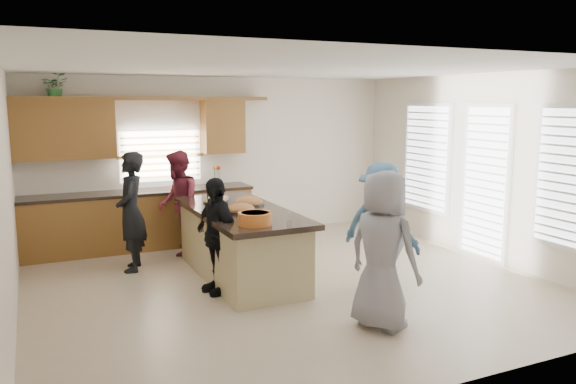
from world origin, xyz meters
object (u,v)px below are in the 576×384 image
woman_right_front (383,250)px  island (240,245)px  woman_right_back (381,226)px  woman_left_front (216,236)px  woman_left_back (131,212)px  woman_left_mid (178,203)px  salad_bowl (255,218)px

woman_right_front → island: bearing=-4.5°
woman_right_back → woman_right_front: size_ratio=0.96×
island → woman_left_front: size_ratio=1.84×
woman_left_back → woman_right_back: size_ratio=1.04×
woman_left_mid → woman_left_front: size_ratio=1.11×
salad_bowl → woman_right_back: woman_right_back is taller
island → woman_left_front: (-0.49, -0.47, 0.28)m
woman_left_back → woman_right_front: bearing=46.4°
woman_left_back → woman_right_front: same height
salad_bowl → woman_left_front: 0.68m
island → woman_right_front: 2.44m
woman_left_front → woman_right_back: (1.97, -0.71, 0.08)m
woman_right_back → woman_left_mid: bearing=8.3°
woman_left_back → woman_left_mid: bearing=139.2°
woman_left_mid → woman_left_front: woman_left_mid is taller
woman_left_back → woman_right_back: bearing=66.5°
island → woman_left_front: 0.73m
woman_left_front → woman_right_front: (1.25, -1.81, 0.11)m
island → woman_left_front: bearing=-136.1°
woman_right_front → woman_left_mid: bearing=-4.8°
woman_left_front → woman_right_front: woman_right_front is taller
woman_left_mid → woman_right_back: (1.96, -2.69, -0.00)m
salad_bowl → woman_left_mid: 2.53m
island → woman_right_back: bearing=-38.7°
woman_right_back → woman_left_front: bearing=42.4°
salad_bowl → woman_left_back: woman_left_back is taller
island → woman_left_back: bearing=143.9°
salad_bowl → woman_left_front: woman_left_front is taller
woman_left_mid → woman_left_back: bearing=-41.6°
salad_bowl → woman_left_front: (-0.32, 0.52, -0.30)m
salad_bowl → woman_right_back: 1.68m
woman_left_back → woman_left_mid: 0.99m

